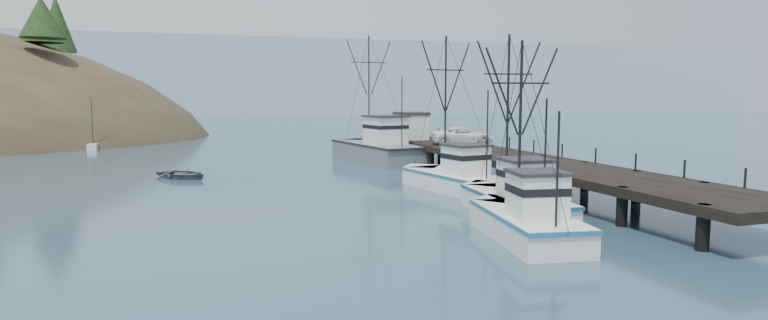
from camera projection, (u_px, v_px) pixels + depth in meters
ground at (417, 249)px, 25.68m from camera, size 400.00×400.00×0.00m
pier at (514, 160)px, 44.92m from camera, size 6.00×44.00×2.00m
distant_ridge at (253, 115)px, 189.44m from camera, size 360.00×40.00×26.00m
distant_ridge_far at (86, 115)px, 188.25m from camera, size 180.00×25.00×18.00m
moored_sailboats at (10, 146)px, 73.40m from camera, size 17.81×17.98×6.35m
trawler_near at (513, 201)px, 32.62m from camera, size 3.96×9.94×10.22m
trawler_mid at (525, 221)px, 27.53m from camera, size 4.27×9.29×9.43m
trawler_far at (453, 178)px, 41.53m from camera, size 5.02×10.73×10.99m
work_vessel at (376, 149)px, 59.50m from camera, size 6.56×15.31×12.78m
pier_shed at (411, 126)px, 61.28m from camera, size 3.00×3.20×2.80m
pickup_truck at (463, 136)px, 55.11m from camera, size 6.20×3.83×1.60m
motorboat at (183, 178)px, 47.35m from camera, size 5.66×5.75×0.98m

